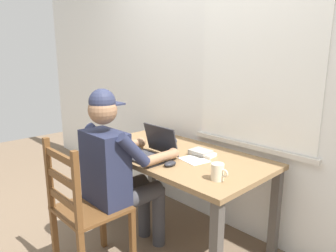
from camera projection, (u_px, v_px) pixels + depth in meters
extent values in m
plane|color=brown|center=(175.00, 235.00, 2.59)|extent=(8.00, 8.00, 0.00)
cube|color=silver|center=(215.00, 75.00, 2.61)|extent=(6.00, 0.04, 2.60)
cube|color=white|center=(256.00, 70.00, 2.31)|extent=(1.01, 0.01, 1.13)
cube|color=beige|center=(251.00, 146.00, 2.44)|extent=(1.07, 0.06, 0.04)
cube|color=olive|center=(175.00, 155.00, 2.43)|extent=(1.47, 0.79, 0.03)
cube|color=#4C4742|center=(93.00, 184.00, 2.77)|extent=(0.06, 0.06, 0.68)
cube|color=#4C4742|center=(152.00, 165.00, 3.23)|extent=(0.06, 0.06, 0.68)
cube|color=#4C4742|center=(275.00, 213.00, 2.26)|extent=(0.06, 0.06, 0.68)
cube|color=#232842|center=(105.00, 167.00, 2.10)|extent=(0.34, 0.20, 0.50)
sphere|color=#936B4C|center=(103.00, 110.00, 2.01)|extent=(0.19, 0.19, 0.19)
sphere|color=#282D47|center=(102.00, 102.00, 2.00)|extent=(0.17, 0.17, 0.17)
cube|color=#282D47|center=(114.00, 104.00, 2.06)|extent=(0.13, 0.10, 0.01)
cylinder|color=#38383D|center=(123.00, 189.00, 2.36)|extent=(0.13, 0.40, 0.13)
cylinder|color=#38383D|center=(138.00, 197.00, 2.23)|extent=(0.13, 0.40, 0.13)
cylinder|color=#38383D|center=(144.00, 209.00, 2.54)|extent=(0.10, 0.10, 0.47)
cylinder|color=#38383D|center=(159.00, 217.00, 2.42)|extent=(0.10, 0.10, 0.47)
cylinder|color=#232842|center=(100.00, 138.00, 2.27)|extent=(0.10, 0.25, 0.26)
cylinder|color=#936B4C|center=(126.00, 146.00, 2.45)|extent=(0.07, 0.28, 0.07)
sphere|color=#936B4C|center=(141.00, 142.00, 2.54)|extent=(0.08, 0.08, 0.08)
cylinder|color=#232842|center=(134.00, 150.00, 1.99)|extent=(0.10, 0.25, 0.26)
cylinder|color=#936B4C|center=(160.00, 158.00, 2.17)|extent=(0.07, 0.28, 0.07)
sphere|color=#936B4C|center=(173.00, 153.00, 2.27)|extent=(0.08, 0.08, 0.08)
cube|color=brown|center=(92.00, 208.00, 2.08)|extent=(0.42, 0.42, 0.02)
cube|color=brown|center=(133.00, 241.00, 2.13)|extent=(0.04, 0.04, 0.45)
cube|color=brown|center=(103.00, 220.00, 2.40)|extent=(0.04, 0.04, 0.45)
cube|color=brown|center=(55.00, 239.00, 2.14)|extent=(0.04, 0.04, 0.45)
cube|color=brown|center=(77.00, 191.00, 1.76)|extent=(0.04, 0.04, 0.48)
cube|color=brown|center=(49.00, 173.00, 2.03)|extent=(0.04, 0.04, 0.48)
cube|color=brown|center=(63.00, 200.00, 1.92)|extent=(0.36, 0.02, 0.04)
cube|color=brown|center=(62.00, 178.00, 1.89)|extent=(0.36, 0.02, 0.04)
cube|color=brown|center=(60.00, 157.00, 1.86)|extent=(0.36, 0.02, 0.04)
cube|color=#232328|center=(147.00, 158.00, 2.29)|extent=(0.33, 0.23, 0.02)
cube|color=#38383D|center=(147.00, 157.00, 2.28)|extent=(0.29, 0.17, 0.00)
cube|color=#232328|center=(161.00, 139.00, 2.35)|extent=(0.33, 0.06, 0.22)
cube|color=silver|center=(161.00, 139.00, 2.35)|extent=(0.29, 0.05, 0.18)
ellipsoid|color=#232328|center=(170.00, 164.00, 2.14)|extent=(0.06, 0.10, 0.03)
cylinder|color=beige|center=(217.00, 172.00, 1.90)|extent=(0.08, 0.08, 0.10)
torus|color=beige|center=(224.00, 173.00, 1.86)|extent=(0.05, 0.01, 0.05)
cylinder|color=#2D384C|center=(170.00, 140.00, 2.62)|extent=(0.09, 0.09, 0.09)
torus|color=#2D384C|center=(175.00, 141.00, 2.58)|extent=(0.05, 0.01, 0.05)
cube|color=white|center=(202.00, 154.00, 2.37)|extent=(0.21, 0.13, 0.02)
cube|color=gray|center=(201.00, 151.00, 2.36)|extent=(0.15, 0.13, 0.02)
cube|color=#BC332D|center=(159.00, 136.00, 2.86)|extent=(0.20, 0.12, 0.03)
cube|color=gray|center=(160.00, 133.00, 2.87)|extent=(0.18, 0.13, 0.02)
cube|color=white|center=(194.00, 160.00, 2.26)|extent=(0.22, 0.19, 0.00)
cube|color=teal|center=(132.00, 148.00, 2.55)|extent=(0.14, 0.11, 0.00)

